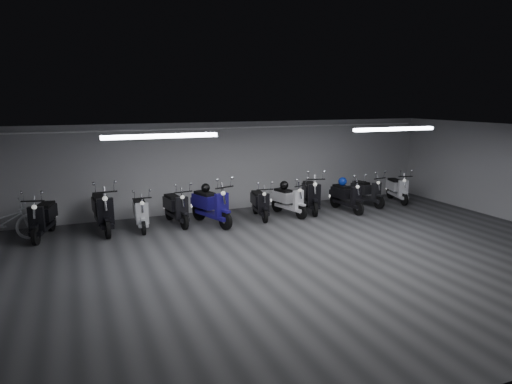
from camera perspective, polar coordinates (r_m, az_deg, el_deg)
name	(u,v)px	position (r m, az deg, el deg)	size (l,w,h in m)	color
floor	(308,258)	(10.37, 6.54, -8.22)	(14.00, 10.00, 0.01)	#323234
ceiling	(311,132)	(9.78, 6.92, 7.46)	(14.00, 10.00, 0.01)	gray
back_wall	(233,166)	(14.49, -2.87, 3.28)	(14.00, 0.01, 2.80)	#9B9B9E
fluor_strip_left	(161,136)	(9.71, -11.89, 6.89)	(2.40, 0.18, 0.08)	white
fluor_strip_right	(394,129)	(12.30, 17.01, 7.58)	(2.40, 0.18, 0.08)	white
conduit	(234,128)	(14.28, -2.81, 8.08)	(0.05, 0.05, 13.60)	white
scooter_0	(42,212)	(12.75, -25.29, -2.29)	(0.61, 1.83, 1.36)	black
scooter_1	(102,205)	(12.69, -18.77, -1.52)	(0.67, 2.01, 1.50)	black
scooter_2	(140,208)	(12.67, -14.33, -1.92)	(0.55, 1.64, 1.22)	#BBBCC0
scooter_3	(176,202)	(12.95, -10.04, -1.29)	(0.58, 1.74, 1.29)	black
scooter_4	(211,200)	(12.77, -5.65, -0.96)	(0.65, 1.96, 1.46)	navy
scooter_5	(260,198)	(13.45, 0.51, -0.81)	(0.54, 1.62, 1.21)	black
scooter_6	(289,195)	(13.79, 4.17, -0.43)	(0.56, 1.68, 1.25)	white
scooter_7	(311,189)	(14.34, 6.96, 0.32)	(0.64, 1.91, 1.42)	black
scooter_8	(347,192)	(14.55, 11.37, 0.05)	(0.57, 1.72, 1.28)	black
scooter_9	(367,187)	(15.51, 13.80, 0.59)	(0.56, 1.67, 1.24)	black
scooter_10	(398,185)	(16.35, 17.41, 0.90)	(0.54, 1.63, 1.22)	silver
helmet_0	(206,188)	(12.93, -6.37, 0.54)	(0.25, 0.25, 0.25)	black
helmet_1	(343,181)	(14.68, 10.84, 1.31)	(0.27, 0.27, 0.27)	#0E299E
helmet_2	(284,185)	(13.91, 3.56, 0.87)	(0.27, 0.27, 0.27)	black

